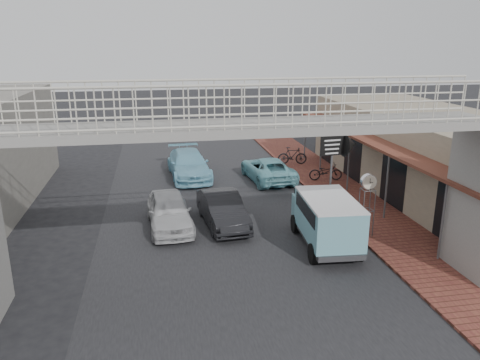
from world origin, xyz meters
name	(u,v)px	position (x,y,z in m)	size (l,w,h in m)	color
ground	(229,241)	(0.00, 0.00, 0.00)	(120.00, 120.00, 0.00)	black
road_strip	(229,241)	(0.00, 0.00, 0.01)	(10.00, 60.00, 0.01)	black
sidewalk	(356,204)	(6.50, 3.00, 0.05)	(3.00, 40.00, 0.10)	brown
shophouse_row	(435,155)	(10.97, 4.00, 2.01)	(7.20, 18.00, 4.00)	gray
footbridge	(251,195)	(0.00, -4.00, 3.18)	(16.40, 2.40, 6.34)	gray
white_hatchback	(169,211)	(-2.18, 1.81, 0.72)	(1.70, 4.21, 1.44)	silver
dark_sedan	(222,209)	(0.00, 1.69, 0.68)	(1.45, 4.16, 1.37)	black
angkot_curb	(268,169)	(3.41, 7.77, 0.64)	(2.12, 4.61, 1.28)	#71BAC5
angkot_far	(189,164)	(-0.81, 9.17, 0.74)	(2.08, 5.11, 1.48)	#7FC3DC
angkot_van	(327,215)	(3.46, -1.13, 1.25)	(2.09, 4.13, 1.97)	black
motorcycle_near	(326,172)	(6.44, 6.89, 0.57)	(0.62, 1.79, 0.94)	black
motorcycle_far	(292,156)	(5.66, 10.58, 0.63)	(0.50, 1.78, 1.07)	black
street_clock	(368,185)	(5.30, -0.54, 2.14)	(0.61, 0.49, 2.46)	#59595B
arrow_sign	(348,145)	(6.37, 4.07, 2.64)	(1.86, 1.19, 3.15)	#59595B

